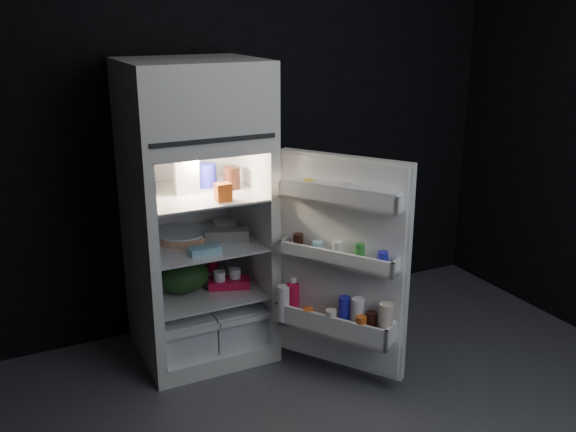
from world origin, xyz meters
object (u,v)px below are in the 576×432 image
yogurt_tray (229,283)px  milk_jug (186,172)px  refrigerator (195,202)px  egg_carton (227,235)px  fridge_door (340,269)px

yogurt_tray → milk_jug: bearing=175.4°
refrigerator → egg_carton: bearing=-34.9°
refrigerator → fridge_door: (0.59, -0.69, -0.27)m
refrigerator → fridge_door: refrigerator is taller
egg_carton → yogurt_tray: size_ratio=1.04×
fridge_door → milk_jug: size_ratio=5.08×
fridge_door → egg_carton: 0.73m
fridge_door → milk_jug: fridge_door is taller
fridge_door → yogurt_tray: bearing=126.1°
egg_carton → yogurt_tray: bearing=65.5°
milk_jug → egg_carton: (0.20, -0.10, -0.38)m
milk_jug → egg_carton: size_ratio=0.93×
refrigerator → egg_carton: 0.27m
refrigerator → egg_carton: refrigerator is taller
fridge_door → yogurt_tray: 0.77m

